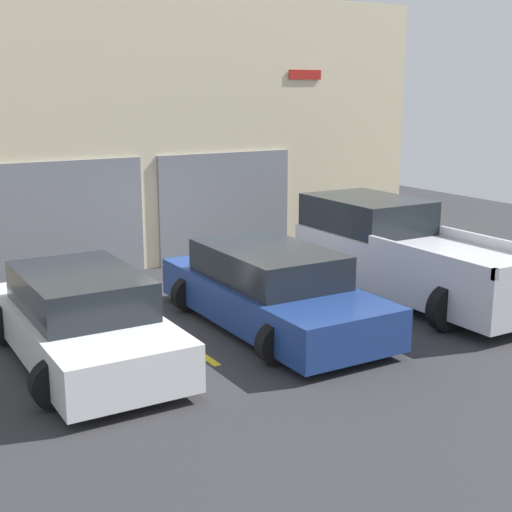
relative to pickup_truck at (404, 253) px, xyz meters
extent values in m
plane|color=#2D2D30|center=(-3.16, 1.38, -0.81)|extent=(28.00, 28.00, 0.00)
cube|color=beige|center=(-3.16, 4.68, 2.14)|extent=(13.80, 0.60, 5.90)
cube|color=slate|center=(-5.21, 4.34, 0.42)|extent=(3.30, 0.08, 2.46)
cube|color=slate|center=(-1.50, 4.34, 0.42)|extent=(3.30, 0.08, 2.46)
cube|color=#B21E19|center=(0.64, 4.35, 3.37)|extent=(0.90, 0.03, 0.22)
cube|color=silver|center=(0.00, -0.31, -0.16)|extent=(1.84, 5.29, 0.88)
cube|color=#1E2328|center=(0.00, 1.14, 0.60)|extent=(1.70, 2.38, 0.65)
cube|color=silver|center=(-0.88, -1.50, 0.36)|extent=(0.08, 2.91, 0.18)
cube|color=silver|center=(0.88, -1.50, 0.36)|extent=(0.08, 2.91, 0.18)
cylinder|color=black|center=(-0.81, 1.33, -0.43)|extent=(0.76, 0.22, 0.76)
cylinder|color=black|center=(0.81, 1.33, -0.43)|extent=(0.76, 0.22, 0.76)
cylinder|color=black|center=(-0.81, -1.95, -0.43)|extent=(0.76, 0.22, 0.76)
cube|color=white|center=(-6.31, -0.31, -0.35)|extent=(1.75, 4.25, 0.64)
cube|color=#1E2328|center=(-6.31, -0.20, 0.24)|extent=(1.54, 2.34, 0.55)
cylinder|color=black|center=(-7.08, 1.01, -0.49)|extent=(0.65, 0.22, 0.65)
cylinder|color=black|center=(-5.55, 1.01, -0.49)|extent=(0.65, 0.22, 0.65)
cylinder|color=black|center=(-7.08, -1.63, -0.49)|extent=(0.65, 0.22, 0.65)
cylinder|color=black|center=(-5.55, -1.63, -0.49)|extent=(0.65, 0.22, 0.65)
cube|color=navy|center=(-3.16, -0.31, -0.35)|extent=(1.85, 4.70, 0.65)
cube|color=#1E2328|center=(-3.16, -0.19, 0.24)|extent=(1.63, 2.58, 0.53)
cylinder|color=black|center=(-3.97, 1.15, -0.50)|extent=(0.62, 0.22, 0.62)
cylinder|color=black|center=(-2.34, 1.15, -0.50)|extent=(0.62, 0.22, 0.62)
cylinder|color=black|center=(-3.97, -1.77, -0.50)|extent=(0.62, 0.22, 0.62)
cylinder|color=black|center=(-2.34, -1.77, -0.50)|extent=(0.62, 0.22, 0.62)
cube|color=gold|center=(-4.73, -0.31, -0.81)|extent=(0.12, 2.20, 0.01)
cube|color=gold|center=(-1.58, -0.31, -0.81)|extent=(0.12, 2.20, 0.01)
cube|color=gold|center=(1.58, -0.31, -0.81)|extent=(0.12, 2.20, 0.01)
camera|label=1|loc=(-9.11, -9.89, 3.03)|focal=50.00mm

